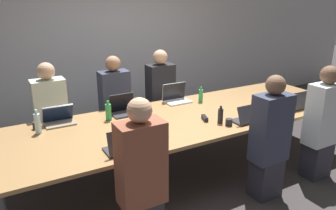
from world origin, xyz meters
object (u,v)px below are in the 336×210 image
object	(u,v)px
laptop_far_midleft	(123,108)
bottle_near_midright	(220,116)
laptop_near_midright	(248,117)
cup_near_midright	(229,122)
person_far_midleft	(115,107)
person_near_right	(322,125)
person_far_left	(52,119)
bottle_far_midleft	(108,112)
laptop_near_right	(296,104)
person_near_midright	(270,140)
person_near_left	(142,178)
stapler	(205,118)
bottle_far_left	(38,123)
laptop_far_center	(176,96)
person_far_center	(160,97)
laptop_near_left	(124,145)
bottle_far_center	(201,95)
laptop_far_left	(59,118)
cup_far_midleft	(143,108)
cup_far_left	(36,125)

from	to	relation	value
laptop_far_midleft	bottle_near_midright	bearing A→B (deg)	-44.82
laptop_near_midright	cup_near_midright	size ratio (longest dim) A/B	4.43
person_far_midleft	person_near_right	bearing A→B (deg)	-43.88
person_far_left	bottle_far_midleft	bearing A→B (deg)	-43.95
cup_near_midright	person_near_right	bearing A→B (deg)	-21.60
laptop_near_right	bottle_far_midleft	world-z (taller)	bottle_far_midleft
person_near_midright	bottle_far_midleft	xyz separation A→B (m)	(-1.36, 1.27, 0.17)
cup_near_midright	person_far_left	world-z (taller)	person_far_left
person_near_left	stapler	bearing A→B (deg)	-148.43
bottle_far_left	person_far_midleft	xyz separation A→B (m)	(1.10, 0.58, -0.18)
laptop_far_center	stapler	bearing A→B (deg)	-95.09
person_far_center	laptop_near_left	bearing A→B (deg)	-128.28
bottle_far_center	bottle_near_midright	bearing A→B (deg)	-108.64
bottle_far_midleft	laptop_far_center	world-z (taller)	laptop_far_center
person_near_midright	laptop_near_right	xyz separation A→B (m)	(0.92, 0.44, 0.14)
laptop_far_left	laptop_far_midleft	size ratio (longest dim) A/B	1.08
laptop_far_left	laptop_near_left	xyz separation A→B (m)	(0.39, -1.05, 0.01)
cup_far_midleft	person_near_midright	bearing A→B (deg)	-56.88
laptop_near_midright	bottle_far_midleft	bearing A→B (deg)	-31.77
person_near_midright	laptop_far_left	xyz separation A→B (m)	(-1.90, 1.44, 0.13)
cup_near_midright	laptop_near_right	size ratio (longest dim) A/B	0.23
laptop_near_left	cup_far_midleft	world-z (taller)	laptop_near_left
person_near_left	cup_far_left	bearing A→B (deg)	-66.61
laptop_near_midright	bottle_far_left	size ratio (longest dim) A/B	1.34
cup_far_midleft	bottle_far_left	bearing A→B (deg)	-176.81
person_near_midright	laptop_far_midleft	bearing A→B (deg)	-51.19
person_near_left	person_far_midleft	bearing A→B (deg)	-104.18
person_near_midright	laptop_far_center	world-z (taller)	person_near_midright
person_far_left	cup_far_left	bearing A→B (deg)	-119.79
cup_far_left	laptop_far_center	size ratio (longest dim) A/B	0.24
bottle_near_midright	person_far_left	size ratio (longest dim) A/B	0.15
laptop_near_right	bottle_far_center	world-z (taller)	laptop_near_right
laptop_near_midright	bottle_far_left	xyz separation A→B (m)	(-2.21, 0.87, 0.05)
cup_far_left	bottle_far_midleft	xyz separation A→B (m)	(0.80, -0.14, 0.06)
person_far_midleft	bottle_far_midleft	size ratio (longest dim) A/B	5.82
person_far_midleft	bottle_far_midleft	world-z (taller)	person_far_midleft
bottle_far_center	cup_near_midright	bearing A→B (deg)	-104.09
person_far_left	bottle_far_center	distance (m)	2.00
cup_near_midright	bottle_far_midleft	bearing A→B (deg)	143.53
bottle_far_left	laptop_far_center	xyz separation A→B (m)	(1.87, 0.23, -0.04)
bottle_far_center	laptop_near_midright	bearing A→B (deg)	-87.09
laptop_near_midright	cup_far_midleft	distance (m)	1.32
laptop_near_right	bottle_far_left	bearing A→B (deg)	-15.09
bottle_far_midleft	person_far_center	world-z (taller)	person_far_center
cup_far_left	bottle_far_midleft	size ratio (longest dim) A/B	0.35
laptop_near_left	bottle_far_center	bearing A→B (deg)	-148.94
laptop_near_left	laptop_near_midright	bearing A→B (deg)	-179.87
cup_far_left	bottle_far_center	bearing A→B (deg)	-2.82
person_far_center	person_near_left	bearing A→B (deg)	-122.28
person_far_midleft	bottle_far_midleft	xyz separation A→B (m)	(-0.30, -0.58, 0.17)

